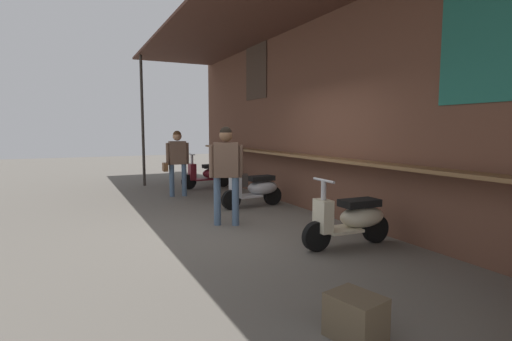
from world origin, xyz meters
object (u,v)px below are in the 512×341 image
object	(u,v)px
scooter_cream	(352,219)
shopper_with_handbag	(177,157)
scooter_silver	(256,189)
merchandise_crate	(356,317)
scooter_maroon	(209,174)
shopper_browsing	(227,166)

from	to	relation	value
scooter_cream	shopper_with_handbag	bearing A→B (deg)	-75.48
scooter_silver	merchandise_crate	bearing A→B (deg)	68.30
scooter_maroon	shopper_browsing	size ratio (longest dim) A/B	0.84
scooter_silver	shopper_browsing	bearing A→B (deg)	42.80
shopper_browsing	merchandise_crate	world-z (taller)	shopper_browsing
scooter_cream	merchandise_crate	xyz separation A→B (m)	(1.93, -1.57, -0.21)
scooter_maroon	merchandise_crate	xyz separation A→B (m)	(8.00, -1.57, -0.21)
scooter_cream	merchandise_crate	bearing A→B (deg)	52.75
scooter_silver	shopper_browsing	world-z (taller)	shopper_browsing
scooter_silver	scooter_cream	size ratio (longest dim) A/B	1.00
scooter_cream	scooter_silver	bearing A→B (deg)	-88.23
scooter_silver	scooter_cream	distance (m)	3.07
shopper_with_handbag	shopper_browsing	world-z (taller)	shopper_browsing
scooter_silver	shopper_with_handbag	bearing A→B (deg)	-64.47
scooter_cream	shopper_browsing	world-z (taller)	shopper_browsing
shopper_with_handbag	merchandise_crate	xyz separation A→B (m)	(7.01, -0.42, -0.78)
scooter_cream	shopper_browsing	bearing A→B (deg)	-57.22
shopper_with_handbag	shopper_browsing	xyz separation A→B (m)	(3.21, 0.03, 0.06)
scooter_maroon	shopper_browsing	distance (m)	4.39
merchandise_crate	shopper_with_handbag	bearing A→B (deg)	176.57
scooter_maroon	merchandise_crate	distance (m)	8.16
scooter_maroon	scooter_cream	xyz separation A→B (m)	(6.07, -0.00, 0.00)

